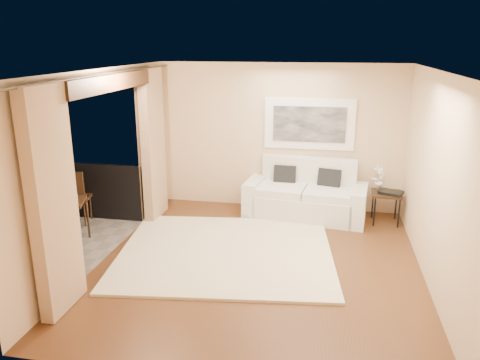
% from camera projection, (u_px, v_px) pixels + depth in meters
% --- Properties ---
extents(floor, '(5.00, 5.00, 0.00)m').
position_uv_depth(floor, '(259.00, 264.00, 6.69)').
color(floor, '#58331A').
rests_on(floor, ground).
extents(room_shell, '(5.00, 6.40, 5.00)m').
position_uv_depth(room_shell, '(106.00, 82.00, 6.35)').
color(room_shell, white).
rests_on(room_shell, ground).
extents(balcony, '(1.81, 2.60, 1.17)m').
position_uv_depth(balcony, '(48.00, 235.00, 7.23)').
color(balcony, '#605B56').
rests_on(balcony, ground).
extents(curtains, '(0.16, 4.80, 2.64)m').
position_uv_depth(curtains, '(114.00, 167.00, 6.68)').
color(curtains, tan).
rests_on(curtains, ground).
extents(artwork, '(1.62, 0.07, 0.92)m').
position_uv_depth(artwork, '(309.00, 124.00, 8.45)').
color(artwork, white).
rests_on(artwork, room_shell).
extents(rug, '(3.45, 3.10, 0.04)m').
position_uv_depth(rug, '(226.00, 252.00, 7.02)').
color(rug, beige).
rests_on(rug, floor).
extents(sofa, '(2.22, 1.15, 1.02)m').
position_uv_depth(sofa, '(306.00, 196.00, 8.46)').
color(sofa, silver).
rests_on(sofa, floor).
extents(side_table, '(0.52, 0.52, 0.55)m').
position_uv_depth(side_table, '(387.00, 196.00, 8.08)').
color(side_table, black).
rests_on(side_table, floor).
extents(tray, '(0.46, 0.40, 0.05)m').
position_uv_depth(tray, '(391.00, 192.00, 8.01)').
color(tray, black).
rests_on(tray, side_table).
extents(orchid, '(0.28, 0.28, 0.45)m').
position_uv_depth(orchid, '(379.00, 177.00, 8.19)').
color(orchid, white).
rests_on(orchid, side_table).
extents(bistro_table, '(0.74, 0.74, 0.69)m').
position_uv_depth(bistro_table, '(65.00, 206.00, 7.24)').
color(bistro_table, black).
rests_on(bistro_table, balcony).
extents(balcony_chair_far, '(0.49, 0.50, 0.97)m').
position_uv_depth(balcony_chair_far, '(74.00, 194.00, 7.97)').
color(balcony_chair_far, black).
rests_on(balcony_chair_far, balcony).
extents(balcony_chair_near, '(0.40, 0.40, 0.91)m').
position_uv_depth(balcony_chair_near, '(40.00, 229.00, 6.58)').
color(balcony_chair_near, black).
rests_on(balcony_chair_near, balcony).
extents(ice_bucket, '(0.18, 0.18, 0.20)m').
position_uv_depth(ice_bucket, '(60.00, 192.00, 7.35)').
color(ice_bucket, silver).
rests_on(ice_bucket, bistro_table).
extents(candle, '(0.06, 0.06, 0.07)m').
position_uv_depth(candle, '(70.00, 197.00, 7.29)').
color(candle, red).
rests_on(candle, bistro_table).
extents(vase, '(0.04, 0.04, 0.18)m').
position_uv_depth(vase, '(59.00, 199.00, 7.02)').
color(vase, silver).
rests_on(vase, bistro_table).
extents(glass_a, '(0.06, 0.06, 0.12)m').
position_uv_depth(glass_a, '(68.00, 199.00, 7.14)').
color(glass_a, white).
rests_on(glass_a, bistro_table).
extents(glass_b, '(0.06, 0.06, 0.12)m').
position_uv_depth(glass_b, '(76.00, 197.00, 7.21)').
color(glass_b, silver).
rests_on(glass_b, bistro_table).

